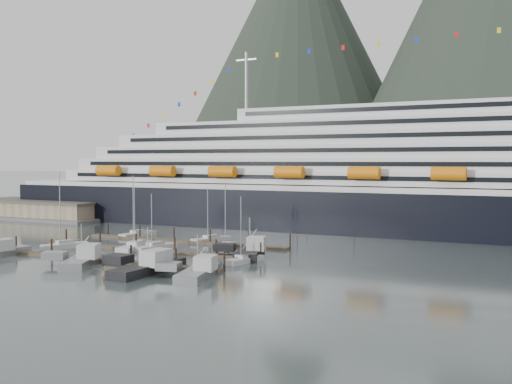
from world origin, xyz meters
TOP-DOWN VIEW (x-y plane):
  - ground at (0.00, 0.00)m, footprint 1600.00×1600.00m
  - cruise_ship at (30.03, 54.94)m, footprint 210.00×30.40m
  - warehouse at (-72.00, 42.00)m, footprint 46.00×20.00m
  - dock_near at (-4.93, -9.95)m, footprint 48.18×2.28m
  - dock_mid at (-4.93, 3.05)m, footprint 48.18×2.28m
  - dock_far at (-4.93, 16.05)m, footprint 48.18×2.28m
  - sailboat_a at (-21.10, -1.30)m, footprint 6.37×9.45m
  - sailboat_b at (-7.62, 3.76)m, footprint 4.30×11.27m
  - sailboat_c at (-4.12, 5.07)m, footprint 4.33×9.58m
  - sailboat_d at (8.89, 9.80)m, footprint 6.61×11.39m
  - sailboat_e at (-19.78, 19.99)m, footprint 3.84×9.76m
  - sailboat_g at (-0.46, 19.99)m, footprint 5.51×9.69m
  - sailboat_h at (18.00, -0.32)m, footprint 4.17×8.52m
  - trawler_b at (-4.36, -15.06)m, footprint 10.44×12.29m
  - trawler_c at (8.85, -15.00)m, footprint 10.70×15.22m
  - trawler_d at (17.87, -15.03)m, footprint 9.51×12.38m
  - trawler_e at (16.20, 4.98)m, footprint 10.27×12.64m

SIDE VIEW (x-z plane):
  - ground at x=0.00m, z-range 0.00..0.00m
  - dock_near at x=-4.93m, z-range -1.29..1.91m
  - dock_mid at x=-4.93m, z-range -1.29..1.91m
  - dock_far at x=-4.93m, z-range -1.29..1.91m
  - sailboat_g at x=-0.46m, z-range -5.62..6.41m
  - sailboat_e at x=-19.78m, z-range -5.41..6.21m
  - sailboat_h at x=18.00m, z-range -5.41..6.21m
  - sailboat_c at x=-4.12m, z-range -5.24..6.04m
  - sailboat_d at x=8.89m, z-range -6.16..6.98m
  - sailboat_b at x=-7.62m, z-range -6.98..7.85m
  - sailboat_a at x=-21.10m, z-range -7.26..8.14m
  - trawler_d at x=17.87m, z-range -2.63..4.43m
  - trawler_b at x=-4.36m, z-range -2.88..4.79m
  - trawler_c at x=8.85m, z-range -2.92..4.85m
  - trawler_e at x=16.20m, z-range -2.95..4.89m
  - warehouse at x=-72.00m, z-range -0.65..5.15m
  - cruise_ship at x=30.03m, z-range -13.11..37.19m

